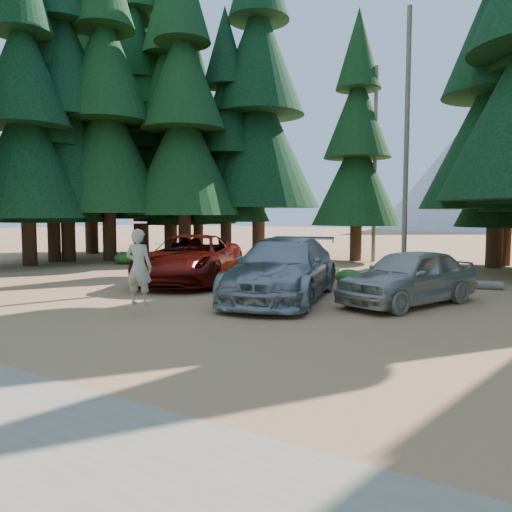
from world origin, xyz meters
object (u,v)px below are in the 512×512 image
Objects in this scene: silver_minivan_right at (409,277)px; frisbee_player at (139,267)px; log_right at (432,283)px; log_left at (246,266)px; log_mid at (312,268)px; red_pickup at (191,259)px; silver_minivan_center at (283,269)px.

frisbee_player is (-5.27, -4.90, 0.42)m from silver_minivan_right.
log_right is at bearing -136.03° from frisbee_player.
silver_minivan_right is 1.02× the size of log_left.
log_right is (5.61, -2.34, 0.02)m from log_mid.
red_pickup is 8.48m from log_right.
frisbee_player is at bearing -86.56° from red_pickup.
silver_minivan_center is 1.38× the size of log_left.
frisbee_player is 10.11m from log_right.
log_mid is at bearing 46.77° from red_pickup.
red_pickup reaches higher than log_right.
log_mid is at bearing 94.28° from silver_minivan_center.
log_mid is (2.11, 5.79, -0.74)m from red_pickup.
red_pickup is at bearing -161.23° from silver_minivan_right.
silver_minivan_center is 1.35× the size of silver_minivan_right.
red_pickup is at bearing -79.02° from frisbee_player.
frisbee_player reaches higher than log_mid.
frisbee_player reaches higher than red_pickup.
red_pickup is 1.02× the size of silver_minivan_center.
log_left is at bearing 159.34° from log_right.
red_pickup is 4.73m from silver_minivan_center.
log_left is 2.95m from log_mid.
log_right is at bearing 114.17° from silver_minivan_right.
log_left is at bearing 116.29° from silver_minivan_center.
red_pickup is 5.87m from frisbee_player.
log_left reaches higher than log_right.
log_mid is at bearing 154.66° from silver_minivan_right.
silver_minivan_center is at bearing -53.20° from log_mid.
silver_minivan_right is at bearing -49.51° from log_left.
frisbee_player is (-1.90, -3.89, 0.30)m from silver_minivan_center.
silver_minivan_center is at bearing -39.80° from red_pickup.
frisbee_player reaches higher than silver_minivan_right.
log_mid is at bearing -102.97° from frisbee_player.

